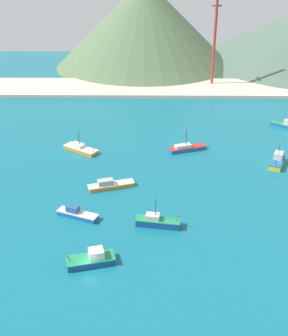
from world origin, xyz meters
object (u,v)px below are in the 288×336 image
object	(u,v)px
fishing_boat_3	(277,161)
fishing_boat_11	(186,148)
fishing_boat_8	(80,148)
radio_tower	(215,38)
fishing_boat_0	(110,185)
fishing_boat_1	(157,222)
fishing_boat_10	(92,259)
fishing_boat_7	(285,125)
fishing_boat_9	(77,214)

from	to	relation	value
fishing_boat_3	fishing_boat_11	xyz separation A→B (m)	(-22.00, 8.37, -0.38)
fishing_boat_8	fishing_boat_11	size ratio (longest dim) A/B	0.97
radio_tower	fishing_boat_0	bearing A→B (deg)	-112.11
fishing_boat_1	fishing_boat_10	bearing A→B (deg)	-134.26
fishing_boat_3	fishing_boat_8	xyz separation A→B (m)	(-50.13, 7.73, -0.40)
fishing_boat_1	radio_tower	distance (m)	99.54
fishing_boat_7	fishing_boat_9	bearing A→B (deg)	-137.88
fishing_boat_7	fishing_boat_11	bearing A→B (deg)	-150.86
fishing_boat_7	radio_tower	xyz separation A→B (m)	(-16.80, 42.71, 17.54)
fishing_boat_9	fishing_boat_10	distance (m)	15.34
fishing_boat_9	fishing_boat_10	xyz separation A→B (m)	(4.73, -14.59, 0.13)
fishing_boat_0	fishing_boat_7	distance (m)	62.22
fishing_boat_7	fishing_boat_8	size ratio (longest dim) A/B	0.79
fishing_boat_1	fishing_boat_10	xyz separation A→B (m)	(-11.42, -11.72, -0.00)
fishing_boat_3	radio_tower	bearing A→B (deg)	96.68
fishing_boat_3	radio_tower	size ratio (longest dim) A/B	0.23
fishing_boat_1	fishing_boat_8	distance (m)	40.21
fishing_boat_3	fishing_boat_7	bearing A→B (deg)	70.97
fishing_boat_7	radio_tower	world-z (taller)	radio_tower
fishing_boat_1	fishing_boat_3	distance (m)	40.63
fishing_boat_7	fishing_boat_10	bearing A→B (deg)	-128.03
fishing_boat_3	fishing_boat_9	bearing A→B (deg)	-152.30
fishing_boat_9	fishing_boat_3	bearing A→B (deg)	27.70
fishing_boat_3	fishing_boat_11	bearing A→B (deg)	159.17
fishing_boat_8	fishing_boat_10	xyz separation A→B (m)	(8.53, -46.64, 0.23)
fishing_boat_0	radio_tower	distance (m)	88.58
fishing_boat_10	fishing_boat_7	bearing A→B (deg)	51.97
fishing_boat_3	fishing_boat_8	world-z (taller)	fishing_boat_3
fishing_boat_0	fishing_boat_7	size ratio (longest dim) A/B	1.36
fishing_boat_0	fishing_boat_8	distance (m)	22.03
fishing_boat_1	radio_tower	xyz separation A→B (m)	(22.20, 95.46, 17.40)
fishing_boat_8	fishing_boat_9	distance (m)	32.27
fishing_boat_0	fishing_boat_10	world-z (taller)	fishing_boat_10
fishing_boat_8	fishing_boat_10	size ratio (longest dim) A/B	1.13
fishing_boat_9	fishing_boat_11	size ratio (longest dim) A/B	0.85
fishing_boat_7	fishing_boat_10	world-z (taller)	fishing_boat_10
fishing_boat_0	fishing_boat_7	xyz separation A→B (m)	(49.48, 37.72, 0.04)
fishing_boat_3	radio_tower	world-z (taller)	radio_tower
fishing_boat_10	fishing_boat_0	bearing A→B (deg)	87.98
fishing_boat_9	fishing_boat_10	size ratio (longest dim) A/B	0.99
fishing_boat_7	fishing_boat_8	world-z (taller)	fishing_boat_8
fishing_boat_3	radio_tower	distance (m)	70.86
fishing_boat_7	fishing_boat_11	world-z (taller)	fishing_boat_11
radio_tower	fishing_boat_11	bearing A→B (deg)	-103.17
fishing_boat_1	fishing_boat_10	distance (m)	16.36
fishing_boat_11	fishing_boat_0	bearing A→B (deg)	-132.26
fishing_boat_9	fishing_boat_7	bearing A→B (deg)	42.12
fishing_boat_10	fishing_boat_11	distance (m)	51.19
fishing_boat_9	fishing_boat_10	world-z (taller)	fishing_boat_10
fishing_boat_3	fishing_boat_10	distance (m)	56.97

